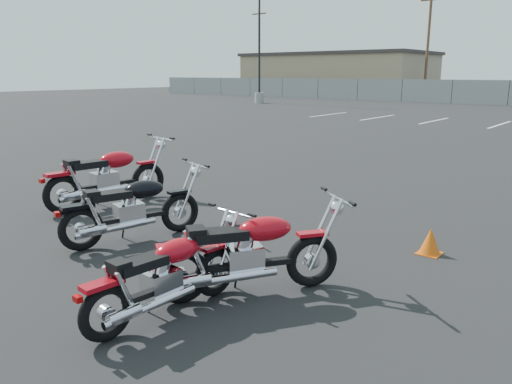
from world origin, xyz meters
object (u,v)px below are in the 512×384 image
Objects in this scene: motorcycle_front_red at (107,177)px; motorcycle_second_black at (132,209)px; motorcycle_third_red at (248,253)px; motorcycle_rear_red at (165,276)px.

motorcycle_second_black is at bearing -26.09° from motorcycle_front_red.
motorcycle_third_red is (4.29, -1.28, -0.06)m from motorcycle_front_red.
motorcycle_third_red reaches higher than motorcycle_rear_red.
motorcycle_front_red is 4.48m from motorcycle_third_red.
motorcycle_second_black is 1.12× the size of motorcycle_rear_red.
motorcycle_second_black is 1.08× the size of motorcycle_third_red.
motorcycle_second_black is 2.41m from motorcycle_rear_red.
motorcycle_third_red is (2.39, -0.35, 0.00)m from motorcycle_second_black.
motorcycle_front_red is 1.22× the size of motorcycle_third_red.
motorcycle_third_red is 0.93m from motorcycle_rear_red.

